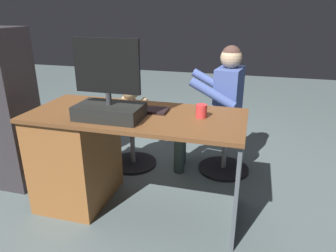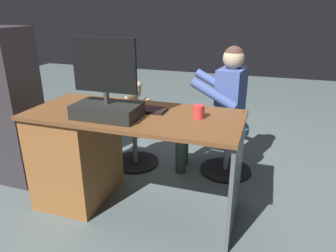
{
  "view_description": "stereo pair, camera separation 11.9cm",
  "coord_description": "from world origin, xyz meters",
  "px_view_note": "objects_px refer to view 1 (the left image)",
  "views": [
    {
      "loc": [
        -0.76,
        2.24,
        1.44
      ],
      "look_at": [
        -0.14,
        0.02,
        0.56
      ],
      "focal_mm": 33.27,
      "sensor_mm": 36.0,
      "label": 1
    },
    {
      "loc": [
        -0.87,
        2.21,
        1.44
      ],
      "look_at": [
        -0.14,
        0.02,
        0.56
      ],
      "focal_mm": 33.27,
      "sensor_mm": 36.0,
      "label": 2
    }
  ],
  "objects_px": {
    "desk": "(88,153)",
    "person": "(217,101)",
    "monitor": "(109,99)",
    "keyboard": "(139,109)",
    "office_chair_teddy": "(132,139)",
    "teddy_bear": "(131,103)",
    "cup": "(201,111)",
    "visitor_chair": "(225,145)",
    "computer_mouse": "(104,104)",
    "tv_remote": "(84,108)"
  },
  "relations": [
    {
      "from": "office_chair_teddy",
      "to": "person",
      "type": "xyz_separation_m",
      "value": [
        -0.77,
        -0.11,
        0.41
      ]
    },
    {
      "from": "computer_mouse",
      "to": "teddy_bear",
      "type": "distance_m",
      "value": 0.58
    },
    {
      "from": "monitor",
      "to": "keyboard",
      "type": "height_order",
      "value": "monitor"
    },
    {
      "from": "desk",
      "to": "keyboard",
      "type": "xyz_separation_m",
      "value": [
        -0.39,
        -0.08,
        0.36
      ]
    },
    {
      "from": "monitor",
      "to": "visitor_chair",
      "type": "distance_m",
      "value": 1.3
    },
    {
      "from": "desk",
      "to": "tv_remote",
      "type": "xyz_separation_m",
      "value": [
        -0.01,
        0.01,
        0.36
      ]
    },
    {
      "from": "office_chair_teddy",
      "to": "person",
      "type": "height_order",
      "value": "person"
    },
    {
      "from": "visitor_chair",
      "to": "person",
      "type": "distance_m",
      "value": 0.43
    },
    {
      "from": "keyboard",
      "to": "office_chair_teddy",
      "type": "relative_size",
      "value": 0.91
    },
    {
      "from": "tv_remote",
      "to": "desk",
      "type": "bearing_deg",
      "value": -69.99
    },
    {
      "from": "cup",
      "to": "person",
      "type": "bearing_deg",
      "value": -91.65
    },
    {
      "from": "keyboard",
      "to": "teddy_bear",
      "type": "xyz_separation_m",
      "value": [
        0.29,
        -0.58,
        -0.15
      ]
    },
    {
      "from": "computer_mouse",
      "to": "teddy_bear",
      "type": "bearing_deg",
      "value": -88.39
    },
    {
      "from": "keyboard",
      "to": "monitor",
      "type": "bearing_deg",
      "value": 59.91
    },
    {
      "from": "tv_remote",
      "to": "person",
      "type": "relative_size",
      "value": 0.13
    },
    {
      "from": "computer_mouse",
      "to": "tv_remote",
      "type": "distance_m",
      "value": 0.15
    },
    {
      "from": "teddy_bear",
      "to": "keyboard",
      "type": "bearing_deg",
      "value": 116.89
    },
    {
      "from": "visitor_chair",
      "to": "computer_mouse",
      "type": "bearing_deg",
      "value": 38.28
    },
    {
      "from": "keyboard",
      "to": "teddy_bear",
      "type": "bearing_deg",
      "value": -63.11
    },
    {
      "from": "cup",
      "to": "office_chair_teddy",
      "type": "distance_m",
      "value": 1.1
    },
    {
      "from": "tv_remote",
      "to": "office_chair_teddy",
      "type": "distance_m",
      "value": 0.83
    },
    {
      "from": "monitor",
      "to": "keyboard",
      "type": "relative_size",
      "value": 1.23
    },
    {
      "from": "office_chair_teddy",
      "to": "desk",
      "type": "bearing_deg",
      "value": 81.45
    },
    {
      "from": "monitor",
      "to": "tv_remote",
      "type": "xyz_separation_m",
      "value": [
        0.26,
        -0.12,
        -0.12
      ]
    },
    {
      "from": "monitor",
      "to": "teddy_bear",
      "type": "height_order",
      "value": "monitor"
    },
    {
      "from": "office_chair_teddy",
      "to": "teddy_bear",
      "type": "height_order",
      "value": "teddy_bear"
    },
    {
      "from": "desk",
      "to": "computer_mouse",
      "type": "relative_size",
      "value": 15.63
    },
    {
      "from": "teddy_bear",
      "to": "tv_remote",
      "type": "bearing_deg",
      "value": 82.39
    },
    {
      "from": "teddy_bear",
      "to": "visitor_chair",
      "type": "distance_m",
      "value": 0.95
    },
    {
      "from": "teddy_bear",
      "to": "visitor_chair",
      "type": "relative_size",
      "value": 0.77
    },
    {
      "from": "tv_remote",
      "to": "teddy_bear",
      "type": "distance_m",
      "value": 0.69
    },
    {
      "from": "desk",
      "to": "keyboard",
      "type": "height_order",
      "value": "keyboard"
    },
    {
      "from": "cup",
      "to": "visitor_chair",
      "type": "relative_size",
      "value": 0.19
    },
    {
      "from": "cup",
      "to": "visitor_chair",
      "type": "bearing_deg",
      "value": -99.25
    },
    {
      "from": "desk",
      "to": "keyboard",
      "type": "distance_m",
      "value": 0.54
    },
    {
      "from": "cup",
      "to": "office_chair_teddy",
      "type": "height_order",
      "value": "cup"
    },
    {
      "from": "monitor",
      "to": "computer_mouse",
      "type": "bearing_deg",
      "value": -55.63
    },
    {
      "from": "keyboard",
      "to": "computer_mouse",
      "type": "xyz_separation_m",
      "value": [
        0.28,
        -0.02,
        0.01
      ]
    },
    {
      "from": "cup",
      "to": "teddy_bear",
      "type": "xyz_separation_m",
      "value": [
        0.75,
        -0.61,
        -0.18
      ]
    },
    {
      "from": "keyboard",
      "to": "office_chair_teddy",
      "type": "distance_m",
      "value": 0.81
    },
    {
      "from": "cup",
      "to": "office_chair_teddy",
      "type": "relative_size",
      "value": 0.19
    },
    {
      "from": "tv_remote",
      "to": "visitor_chair",
      "type": "bearing_deg",
      "value": -156.14
    },
    {
      "from": "computer_mouse",
      "to": "monitor",
      "type": "bearing_deg",
      "value": 124.37
    },
    {
      "from": "desk",
      "to": "person",
      "type": "height_order",
      "value": "person"
    },
    {
      "from": "desk",
      "to": "teddy_bear",
      "type": "bearing_deg",
      "value": -98.38
    },
    {
      "from": "person",
      "to": "teddy_bear",
      "type": "bearing_deg",
      "value": 7.1
    },
    {
      "from": "computer_mouse",
      "to": "office_chair_teddy",
      "type": "distance_m",
      "value": 0.75
    },
    {
      "from": "keyboard",
      "to": "tv_remote",
      "type": "distance_m",
      "value": 0.39
    },
    {
      "from": "monitor",
      "to": "cup",
      "type": "bearing_deg",
      "value": -162.87
    },
    {
      "from": "monitor",
      "to": "person",
      "type": "xyz_separation_m",
      "value": [
        -0.6,
        -0.88,
        -0.22
      ]
    }
  ]
}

